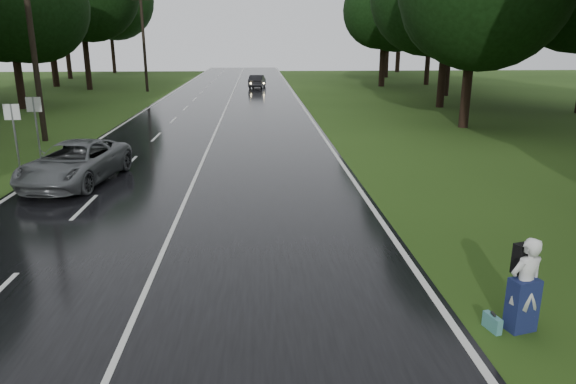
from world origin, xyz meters
TOP-DOWN VIEW (x-y plane):
  - ground at (0.00, 0.00)m, footprint 160.00×160.00m
  - road at (0.00, 20.00)m, footprint 12.00×140.00m
  - lane_center at (0.00, 20.00)m, footprint 0.12×140.00m
  - grey_car at (-4.16, 10.93)m, footprint 3.17×5.54m
  - far_car at (2.38, 48.92)m, footprint 1.90×4.19m
  - hitchhiker at (6.96, 0.43)m, footprint 0.73×0.69m
  - suitcase at (6.46, 0.42)m, footprint 0.22×0.43m
  - utility_pole_mid at (-8.50, 19.45)m, footprint 1.80×0.28m
  - utility_pole_far at (-8.50, 45.64)m, footprint 1.80×0.28m
  - road_sign_a at (-7.20, 13.37)m, footprint 0.62×0.10m
  - road_sign_b at (-7.20, 15.47)m, footprint 0.63×0.10m
  - tree_left_e at (-15.13, 32.75)m, footprint 8.13×8.13m
  - tree_left_f at (-14.80, 48.01)m, footprint 11.25×11.25m
  - tree_right_d at (14.43, 22.38)m, footprint 8.46×8.46m
  - tree_right_e at (16.24, 31.79)m, footprint 9.22×9.22m
  - tree_right_f at (16.01, 50.22)m, footprint 9.36×9.36m

SIDE VIEW (x-z plane):
  - ground at x=0.00m, z-range 0.00..0.00m
  - utility_pole_mid at x=-8.50m, z-range -4.70..4.70m
  - utility_pole_far at x=-8.50m, z-range -4.77..4.77m
  - road_sign_a at x=-7.20m, z-range -1.29..1.29m
  - road_sign_b at x=-7.20m, z-range -1.31..1.31m
  - tree_left_e at x=-15.13m, z-range -6.35..6.35m
  - tree_left_f at x=-14.80m, z-range -8.79..8.79m
  - tree_right_d at x=14.43m, z-range -6.61..6.61m
  - tree_right_e at x=16.24m, z-range -7.20..7.20m
  - tree_right_f at x=16.01m, z-range -7.31..7.31m
  - road at x=0.00m, z-range 0.00..0.04m
  - lane_center at x=0.00m, z-range 0.04..0.05m
  - suitcase at x=6.46m, z-range 0.00..0.29m
  - far_car at x=2.38m, z-range 0.04..1.37m
  - grey_car at x=-4.16m, z-range 0.04..1.50m
  - hitchhiker at x=6.96m, z-range -0.06..1.69m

